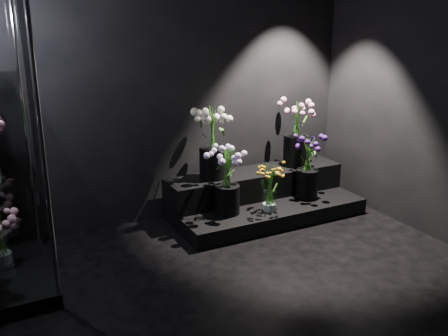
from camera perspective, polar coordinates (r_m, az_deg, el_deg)
floor at (r=3.74m, az=5.82°, el=-15.77°), size 4.00×4.00×0.00m
wall_back at (r=4.97m, az=-6.50°, el=9.80°), size 4.00×0.00×4.00m
display_riser at (r=5.29m, az=4.23°, el=-3.30°), size 1.96×0.87×0.44m
bouquet_orange_bells at (r=4.90m, az=5.25°, el=-2.17°), size 0.32×0.32×0.49m
bouquet_lilac at (r=4.77m, az=0.40°, el=-0.86°), size 0.38×0.38×0.69m
bouquet_purple at (r=5.26m, az=9.54°, el=0.29°), size 0.38×0.38×0.66m
bouquet_cream_roses at (r=4.96m, az=-1.33°, el=3.55°), size 0.52×0.52×0.73m
bouquet_pink_roses at (r=5.44m, az=8.25°, el=4.35°), size 0.46×0.46×0.70m
bouquet_case_base_pink at (r=4.37m, az=-24.22°, el=-7.00°), size 0.34×0.34×0.46m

